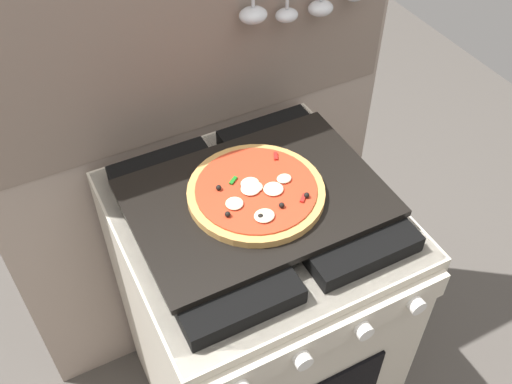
# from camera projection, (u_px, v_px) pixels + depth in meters

# --- Properties ---
(kitchen_backsplash) EXTENTS (1.10, 0.09, 1.55)m
(kitchen_backsplash) POSITION_uv_depth(u_px,v_px,m) (200.00, 149.00, 1.56)
(kitchen_backsplash) COLOR gray
(kitchen_backsplash) RESTS_ON ground_plane
(stove) EXTENTS (0.60, 0.64, 0.90)m
(stove) POSITION_uv_depth(u_px,v_px,m) (256.00, 316.00, 1.59)
(stove) COLOR beige
(stove) RESTS_ON ground_plane
(baking_tray) EXTENTS (0.54, 0.38, 0.02)m
(baking_tray) POSITION_uv_depth(u_px,v_px,m) (256.00, 198.00, 1.27)
(baking_tray) COLOR black
(baking_tray) RESTS_ON stove
(pizza_left) EXTENTS (0.30, 0.30, 0.03)m
(pizza_left) POSITION_uv_depth(u_px,v_px,m) (257.00, 190.00, 1.26)
(pizza_left) COLOR tan
(pizza_left) RESTS_ON baking_tray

